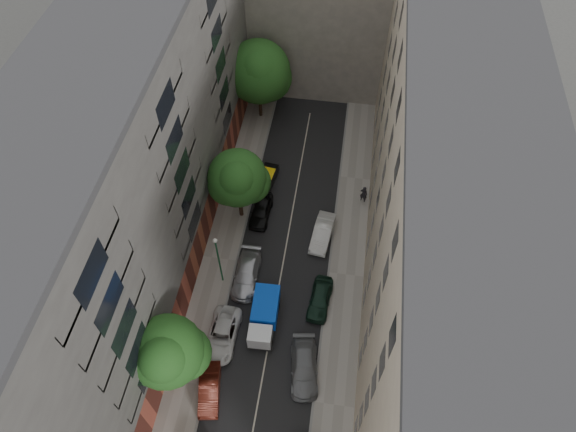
% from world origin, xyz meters
% --- Properties ---
extents(ground, '(120.00, 120.00, 0.00)m').
position_xyz_m(ground, '(0.00, 0.00, 0.00)').
color(ground, '#4C4C49').
rests_on(ground, ground).
extents(road_surface, '(8.00, 44.00, 0.02)m').
position_xyz_m(road_surface, '(0.00, 0.00, 0.01)').
color(road_surface, black).
rests_on(road_surface, ground).
extents(sidewalk_left, '(3.00, 44.00, 0.15)m').
position_xyz_m(sidewalk_left, '(-5.50, 0.00, 0.07)').
color(sidewalk_left, gray).
rests_on(sidewalk_left, ground).
extents(sidewalk_right, '(3.00, 44.00, 0.15)m').
position_xyz_m(sidewalk_right, '(5.50, 0.00, 0.07)').
color(sidewalk_right, gray).
rests_on(sidewalk_right, ground).
extents(building_left, '(8.00, 44.00, 20.00)m').
position_xyz_m(building_left, '(-11.00, 0.00, 10.00)').
color(building_left, '#484644').
rests_on(building_left, ground).
extents(building_right, '(8.00, 44.00, 20.00)m').
position_xyz_m(building_right, '(11.00, 0.00, 10.00)').
color(building_right, '#C0B195').
rests_on(building_right, ground).
extents(tarp_truck, '(2.08, 4.89, 2.23)m').
position_xyz_m(tarp_truck, '(-0.60, -5.34, 1.23)').
color(tarp_truck, black).
rests_on(tarp_truck, ground).
extents(car_left_1, '(2.12, 4.29, 1.35)m').
position_xyz_m(car_left_1, '(-3.60, -11.40, 0.68)').
color(car_left_1, '#49170E').
rests_on(car_left_1, ground).
extents(car_left_2, '(2.37, 4.92, 1.35)m').
position_xyz_m(car_left_2, '(-3.60, -7.14, 0.68)').
color(car_left_2, silver).
rests_on(car_left_2, ground).
extents(car_left_3, '(2.04, 4.98, 1.44)m').
position_xyz_m(car_left_3, '(-2.80, -1.54, 0.72)').
color(car_left_3, '#B7B7BC').
rests_on(car_left_3, ground).
extents(car_left_4, '(1.84, 4.29, 1.44)m').
position_xyz_m(car_left_4, '(-2.80, 5.27, 0.72)').
color(car_left_4, black).
rests_on(car_left_4, ground).
extents(car_left_5, '(1.96, 4.28, 1.36)m').
position_xyz_m(car_left_5, '(-2.98, 9.00, 0.68)').
color(car_left_5, black).
rests_on(car_left_5, ground).
extents(car_right_1, '(2.69, 5.15, 1.42)m').
position_xyz_m(car_right_1, '(3.02, -8.80, 0.71)').
color(car_right_1, slate).
rests_on(car_right_1, ground).
extents(car_right_2, '(2.05, 4.32, 1.43)m').
position_xyz_m(car_right_2, '(3.56, -2.93, 0.71)').
color(car_right_2, black).
rests_on(car_right_2, ground).
extents(car_right_3, '(2.07, 4.60, 1.46)m').
position_xyz_m(car_right_3, '(3.06, 3.60, 0.73)').
color(car_right_3, silver).
rests_on(car_right_3, ground).
extents(tree_near, '(5.23, 4.94, 8.48)m').
position_xyz_m(tree_near, '(-5.78, -11.11, 5.81)').
color(tree_near, '#382619').
rests_on(tree_near, sidewalk_left).
extents(tree_mid, '(5.34, 5.07, 7.70)m').
position_xyz_m(tree_mid, '(-4.50, 4.89, 5.13)').
color(tree_mid, '#382619').
rests_on(tree_mid, sidewalk_left).
extents(tree_far, '(6.53, 6.43, 8.91)m').
position_xyz_m(tree_far, '(-5.14, 18.47, 5.69)').
color(tree_far, '#382619').
rests_on(tree_far, sidewalk_left).
extents(lamp_post, '(0.36, 0.36, 6.10)m').
position_xyz_m(lamp_post, '(-4.77, -2.07, 3.93)').
color(lamp_post, '#195A34').
rests_on(lamp_post, sidewalk_left).
extents(pedestrian, '(0.82, 0.67, 1.94)m').
position_xyz_m(pedestrian, '(6.40, 8.28, 1.12)').
color(pedestrian, black).
rests_on(pedestrian, sidewalk_right).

